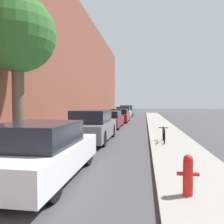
{
  "coord_description": "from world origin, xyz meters",
  "views": [
    {
      "loc": [
        1.65,
        1.08,
        1.82
      ],
      "look_at": [
        0.12,
        11.38,
        1.41
      ],
      "focal_mm": 35.36,
      "sensor_mm": 36.0,
      "label": 1
    }
  ],
  "objects_px": {
    "parked_car_white": "(41,151)",
    "bicycle": "(164,134)",
    "parked_car_red": "(119,116)",
    "fire_hydrant": "(188,174)",
    "parked_car_maroon": "(109,119)",
    "parked_car_teal": "(127,111)",
    "street_tree_near": "(17,35)",
    "parked_car_grey": "(92,126)",
    "parked_car_silver": "(124,113)"
  },
  "relations": [
    {
      "from": "parked_car_teal",
      "to": "parked_car_silver",
      "type": "bearing_deg",
      "value": -89.39
    },
    {
      "from": "fire_hydrant",
      "to": "parked_car_grey",
      "type": "bearing_deg",
      "value": 118.02
    },
    {
      "from": "parked_car_silver",
      "to": "street_tree_near",
      "type": "bearing_deg",
      "value": -95.81
    },
    {
      "from": "parked_car_white",
      "to": "parked_car_silver",
      "type": "height_order",
      "value": "parked_car_silver"
    },
    {
      "from": "parked_car_grey",
      "to": "street_tree_near",
      "type": "bearing_deg",
      "value": -123.56
    },
    {
      "from": "parked_car_red",
      "to": "parked_car_silver",
      "type": "bearing_deg",
      "value": 90.55
    },
    {
      "from": "parked_car_silver",
      "to": "fire_hydrant",
      "type": "relative_size",
      "value": 5.25
    },
    {
      "from": "parked_car_white",
      "to": "parked_car_grey",
      "type": "relative_size",
      "value": 0.9
    },
    {
      "from": "parked_car_teal",
      "to": "fire_hydrant",
      "type": "distance_m",
      "value": 27.85
    },
    {
      "from": "parked_car_white",
      "to": "parked_car_grey",
      "type": "bearing_deg",
      "value": 90.03
    },
    {
      "from": "parked_car_white",
      "to": "parked_car_grey",
      "type": "distance_m",
      "value": 5.38
    },
    {
      "from": "parked_car_red",
      "to": "bicycle",
      "type": "xyz_separation_m",
      "value": [
        3.34,
        -11.66,
        -0.16
      ]
    },
    {
      "from": "bicycle",
      "to": "fire_hydrant",
      "type": "bearing_deg",
      "value": -88.86
    },
    {
      "from": "parked_car_maroon",
      "to": "parked_car_red",
      "type": "height_order",
      "value": "parked_car_red"
    },
    {
      "from": "street_tree_near",
      "to": "fire_hydrant",
      "type": "height_order",
      "value": "street_tree_near"
    },
    {
      "from": "street_tree_near",
      "to": "bicycle",
      "type": "bearing_deg",
      "value": 25.4
    },
    {
      "from": "parked_car_silver",
      "to": "parked_car_white",
      "type": "bearing_deg",
      "value": -89.89
    },
    {
      "from": "parked_car_grey",
      "to": "fire_hydrant",
      "type": "height_order",
      "value": "parked_car_grey"
    },
    {
      "from": "street_tree_near",
      "to": "fire_hydrant",
      "type": "bearing_deg",
      "value": -31.02
    },
    {
      "from": "parked_car_white",
      "to": "fire_hydrant",
      "type": "height_order",
      "value": "parked_car_white"
    },
    {
      "from": "parked_car_white",
      "to": "parked_car_maroon",
      "type": "xyz_separation_m",
      "value": [
        -0.15,
        11.29,
        -0.04
      ]
    },
    {
      "from": "parked_car_white",
      "to": "street_tree_near",
      "type": "xyz_separation_m",
      "value": [
        -2.01,
        2.36,
        3.59
      ]
    },
    {
      "from": "parked_car_red",
      "to": "parked_car_maroon",
      "type": "bearing_deg",
      "value": -91.72
    },
    {
      "from": "parked_car_maroon",
      "to": "parked_car_teal",
      "type": "height_order",
      "value": "parked_car_teal"
    },
    {
      "from": "parked_car_maroon",
      "to": "parked_car_teal",
      "type": "relative_size",
      "value": 1.04
    },
    {
      "from": "parked_car_white",
      "to": "bicycle",
      "type": "xyz_separation_m",
      "value": [
        3.35,
        4.9,
        -0.2
      ]
    },
    {
      "from": "parked_car_maroon",
      "to": "parked_car_silver",
      "type": "bearing_deg",
      "value": 89.4
    },
    {
      "from": "parked_car_grey",
      "to": "parked_car_maroon",
      "type": "bearing_deg",
      "value": 91.45
    },
    {
      "from": "parked_car_red",
      "to": "fire_hydrant",
      "type": "distance_m",
      "value": 17.71
    },
    {
      "from": "fire_hydrant",
      "to": "bicycle",
      "type": "distance_m",
      "value": 5.73
    },
    {
      "from": "parked_car_grey",
      "to": "bicycle",
      "type": "distance_m",
      "value": 3.39
    },
    {
      "from": "parked_car_white",
      "to": "bicycle",
      "type": "distance_m",
      "value": 5.93
    },
    {
      "from": "parked_car_red",
      "to": "bicycle",
      "type": "height_order",
      "value": "parked_car_red"
    },
    {
      "from": "parked_car_red",
      "to": "parked_car_teal",
      "type": "distance_m",
      "value": 10.24
    },
    {
      "from": "parked_car_white",
      "to": "parked_car_maroon",
      "type": "distance_m",
      "value": 11.29
    },
    {
      "from": "parked_car_silver",
      "to": "bicycle",
      "type": "xyz_separation_m",
      "value": [
        3.39,
        -16.77,
        -0.21
      ]
    },
    {
      "from": "parked_car_maroon",
      "to": "fire_hydrant",
      "type": "height_order",
      "value": "parked_car_maroon"
    },
    {
      "from": "parked_car_silver",
      "to": "fire_hydrant",
      "type": "xyz_separation_m",
      "value": [
        3.35,
        -22.5,
        -0.16
      ]
    },
    {
      "from": "parked_car_teal",
      "to": "fire_hydrant",
      "type": "bearing_deg",
      "value": -82.98
    },
    {
      "from": "fire_hydrant",
      "to": "bicycle",
      "type": "relative_size",
      "value": 0.48
    },
    {
      "from": "street_tree_near",
      "to": "fire_hydrant",
      "type": "relative_size",
      "value": 7.32
    },
    {
      "from": "parked_car_grey",
      "to": "bicycle",
      "type": "relative_size",
      "value": 2.82
    },
    {
      "from": "parked_car_grey",
      "to": "parked_car_red",
      "type": "height_order",
      "value": "parked_car_grey"
    },
    {
      "from": "parked_car_silver",
      "to": "parked_car_teal",
      "type": "distance_m",
      "value": 5.14
    },
    {
      "from": "parked_car_grey",
      "to": "fire_hydrant",
      "type": "bearing_deg",
      "value": -61.98
    },
    {
      "from": "bicycle",
      "to": "parked_car_grey",
      "type": "bearing_deg",
      "value": 173.42
    },
    {
      "from": "parked_car_teal",
      "to": "fire_hydrant",
      "type": "height_order",
      "value": "parked_car_teal"
    },
    {
      "from": "parked_car_teal",
      "to": "parked_car_white",
      "type": "bearing_deg",
      "value": -89.79
    },
    {
      "from": "parked_car_white",
      "to": "parked_car_red",
      "type": "relative_size",
      "value": 0.95
    },
    {
      "from": "parked_car_grey",
      "to": "fire_hydrant",
      "type": "distance_m",
      "value": 7.04
    }
  ]
}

